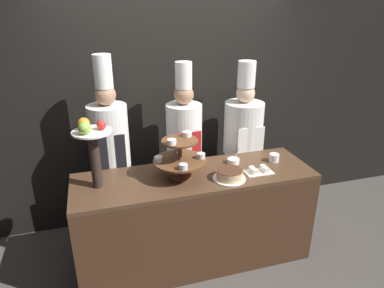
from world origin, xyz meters
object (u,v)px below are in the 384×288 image
Objects in this scene: cup_white at (274,158)px; chef_left at (111,150)px; fruit_pedestal at (92,144)px; cake_square_tray at (259,170)px; cake_round at (229,175)px; chef_center_left at (184,145)px; serving_bowl_far at (233,161)px; chef_center_right at (243,141)px; tiered_stand at (180,156)px.

chef_left is (-1.47, 0.46, 0.07)m from cup_white.
fruit_pedestal is 1.44m from cake_square_tray.
cup_white is at bearing 20.95° from cake_round.
fruit_pedestal is 0.32× the size of chef_center_left.
serving_bowl_far reaches higher than cake_square_tray.
cup_white is 0.39m from serving_bowl_far.
fruit_pedestal is at bearing -162.15° from chef_center_right.
fruit_pedestal is 2.36× the size of cake_square_tray.
cake_square_tray is (0.30, 0.04, -0.02)m from cake_round.
tiered_stand is 0.95m from cup_white.
cake_square_tray is (1.38, -0.15, -0.36)m from fruit_pedestal.
tiered_stand reaches higher than serving_bowl_far.
fruit_pedestal is at bearing 176.90° from tiered_stand.
serving_bowl_far is at bearing 4.16° from fruit_pedestal.
tiered_stand is 0.79× the size of fruit_pedestal.
chef_center_left is (0.72, -0.00, -0.04)m from chef_left.
chef_left is (0.15, 0.49, -0.27)m from fruit_pedestal.
serving_bowl_far is (-0.14, 0.24, 0.01)m from cake_square_tray.
cup_white is at bearing 34.69° from cake_square_tray.
serving_bowl_far is 1.16m from chef_left.
cake_round is 0.70m from chef_center_left.
chef_left is (-0.94, 0.67, 0.06)m from cake_round.
tiered_stand is 0.24× the size of chef_left.
fruit_pedestal is 6.34× the size of cup_white.
serving_bowl_far reaches higher than cake_round.
chef_left reaches higher than cake_round.
chef_center_left is (-0.37, 0.40, 0.04)m from serving_bowl_far.
tiered_stand is 0.26× the size of chef_center_right.
chef_center_left reaches higher than fruit_pedestal.
cake_round is 0.16× the size of chef_center_right.
chef_center_right is at bearing 0.00° from chef_left.
cup_white is at bearing -31.64° from chef_center_left.
tiered_stand is at bearing 171.09° from cake_square_tray.
chef_left reaches higher than fruit_pedestal.
chef_center_left reaches higher than cup_white.
tiered_stand is 0.57m from chef_center_left.
chef_center_right reaches higher than serving_bowl_far.
cake_round is at bearing -20.44° from tiered_stand.
fruit_pedestal is at bearing 170.38° from cake_round.
cake_square_tray is at bearing -145.31° from cup_white.
chef_center_left is (-0.51, 0.63, 0.05)m from cake_square_tray.
chef_center_right reaches higher than cake_square_tray.
chef_left is at bearing 72.80° from fruit_pedestal.
cake_round is 0.30m from cake_square_tray.
chef_center_left is (-0.21, 0.67, 0.03)m from cake_round.
tiered_stand is 3.04× the size of serving_bowl_far.
cup_white is 0.48m from chef_center_right.
fruit_pedestal reaches higher than cup_white.
chef_center_left is (0.18, 0.52, -0.13)m from tiered_stand.
chef_left is at bearing 162.53° from cup_white.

